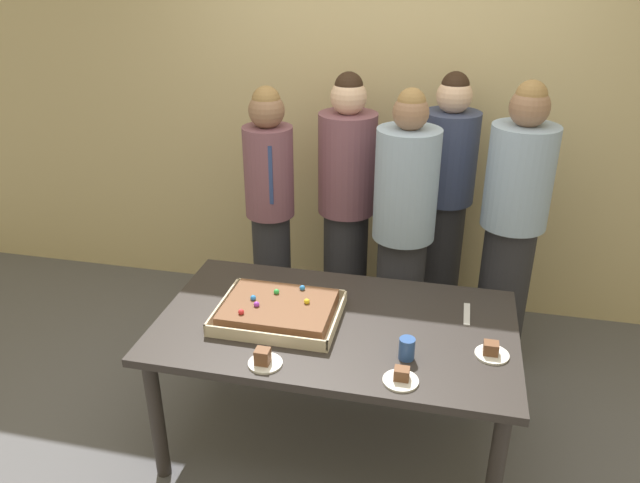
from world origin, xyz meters
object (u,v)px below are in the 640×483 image
object	(u,v)px
sheet_cake	(279,311)
person_striped_tie_right	(270,211)
plated_slice_near_right	(264,360)
party_table	(335,337)
cake_server_utensil	(467,314)
person_far_right_suit	(512,228)
person_green_shirt_behind	(444,204)
plated_slice_near_left	(491,351)
person_serving_front	(346,204)
person_left_edge_reaching	(403,231)
plated_slice_far_left	(401,378)
drink_cup_nearest	(407,349)

from	to	relation	value
sheet_cake	person_striped_tie_right	bearing A→B (deg)	109.06
sheet_cake	plated_slice_near_right	xyz separation A→B (m)	(0.04, -0.37, -0.01)
party_table	cake_server_utensil	world-z (taller)	cake_server_utensil
plated_slice_near_right	person_striped_tie_right	distance (m)	1.37
person_striped_tie_right	person_far_right_suit	size ratio (longest dim) A/B	0.95
person_far_right_suit	person_striped_tie_right	bearing A→B (deg)	-40.27
party_table	plated_slice_near_right	world-z (taller)	plated_slice_near_right
person_green_shirt_behind	person_far_right_suit	distance (m)	0.50
plated_slice_near_left	cake_server_utensil	xyz separation A→B (m)	(-0.11, 0.32, -0.02)
person_green_shirt_behind	person_serving_front	bearing A→B (deg)	-49.80
plated_slice_near_right	person_far_right_suit	xyz separation A→B (m)	(1.08, 1.32, 0.15)
sheet_cake	person_left_edge_reaching	bearing A→B (deg)	58.68
plated_slice_far_left	person_serving_front	distance (m)	1.59
person_serving_front	drink_cup_nearest	bearing A→B (deg)	27.01
plated_slice_near_left	plated_slice_near_right	world-z (taller)	plated_slice_near_right
sheet_cake	person_green_shirt_behind	world-z (taller)	person_green_shirt_behind
sheet_cake	person_serving_front	distance (m)	1.16
sheet_cake	drink_cup_nearest	bearing A→B (deg)	-16.67
sheet_cake	drink_cup_nearest	xyz separation A→B (m)	(0.63, -0.19, 0.01)
party_table	person_striped_tie_right	distance (m)	1.13
person_striped_tie_right	person_green_shirt_behind	bearing A→B (deg)	87.13
party_table	sheet_cake	world-z (taller)	sheet_cake
drink_cup_nearest	sheet_cake	bearing A→B (deg)	163.33
sheet_cake	person_green_shirt_behind	size ratio (longest dim) A/B	0.34
cake_server_utensil	person_far_right_suit	xyz separation A→B (m)	(0.23, 0.72, 0.17)
person_green_shirt_behind	person_striped_tie_right	distance (m)	1.10
sheet_cake	person_far_right_suit	bearing A→B (deg)	40.21
plated_slice_near_left	person_left_edge_reaching	size ratio (longest dim) A/B	0.09
drink_cup_nearest	person_far_right_suit	distance (m)	1.24
person_left_edge_reaching	person_serving_front	bearing A→B (deg)	-96.75
plated_slice_near_right	cake_server_utensil	distance (m)	1.04
plated_slice_far_left	person_serving_front	bearing A→B (deg)	108.77
cake_server_utensil	person_serving_front	distance (m)	1.21
person_serving_front	person_far_right_suit	distance (m)	1.02
cake_server_utensil	person_striped_tie_right	bearing A→B (deg)	149.41
person_serving_front	person_far_right_suit	xyz separation A→B (m)	(1.00, -0.20, 0.01)
plated_slice_near_left	sheet_cake	bearing A→B (deg)	174.99
party_table	person_striped_tie_right	size ratio (longest dim) A/B	1.04
plated_slice_far_left	person_left_edge_reaching	bearing A→B (deg)	95.64
person_left_edge_reaching	person_far_right_suit	bearing A→B (deg)	131.36
party_table	cake_server_utensil	xyz separation A→B (m)	(0.61, 0.21, 0.08)
party_table	cake_server_utensil	size ratio (longest dim) A/B	8.53
sheet_cake	person_green_shirt_behind	distance (m)	1.45
person_green_shirt_behind	person_far_right_suit	world-z (taller)	person_far_right_suit
party_table	person_far_right_suit	world-z (taller)	person_far_right_suit
plated_slice_far_left	drink_cup_nearest	world-z (taller)	drink_cup_nearest
person_striped_tie_right	sheet_cake	bearing A→B (deg)	-0.01
plated_slice_near_left	person_far_right_suit	bearing A→B (deg)	83.22
plated_slice_near_left	person_far_right_suit	world-z (taller)	person_far_right_suit
plated_slice_far_left	person_left_edge_reaching	world-z (taller)	person_left_edge_reaching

